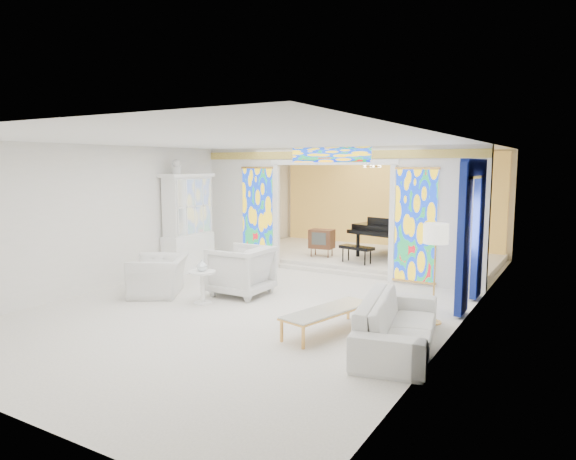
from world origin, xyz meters
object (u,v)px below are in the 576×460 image
Objects in this scene: sofa at (398,323)px; tv_console at (322,239)px; coffee_table at (328,311)px; armchair_right at (241,270)px; grand_piano at (395,229)px; armchair_left at (159,276)px; china_cabinet at (188,224)px.

sofa is 6.38m from tv_console.
armchair_right is at bearing 153.90° from coffee_table.
coffee_table is 0.64× the size of grand_piano.
armchair_left is 4.83m from tv_console.
grand_piano is (-2.13, 6.18, 0.54)m from sofa.
armchair_left is at bearing -103.81° from grand_piano.
armchair_left is 0.66× the size of coffee_table.
china_cabinet is 2.50× the size of armchair_right.
china_cabinet is 6.74m from sofa.
armchair_right is at bearing 58.83° from sofa.
grand_piano is at bearing 99.21° from coffee_table.
coffee_table is (2.54, -1.24, -0.15)m from armchair_right.
grand_piano is at bearing 41.64° from china_cabinet.
grand_piano is at bearing 121.27° from armchair_left.
tv_console is at bearing 117.60° from coffee_table.
china_cabinet reaches higher than tv_console.
armchair_right is 2.83m from coffee_table.
tv_console is at bearing -133.61° from grand_piano.
armchair_left is 0.48× the size of sofa.
armchair_right reaches higher than armchair_left.
armchair_left reaches higher than sofa.
armchair_right is at bearing -93.73° from grand_piano.
sofa is at bearing -58.72° from tv_console.
armchair_right is 1.52× the size of tv_console.
grand_piano is at bearing 7.48° from sofa.
china_cabinet is at bearing -138.37° from tv_console.
sofa is (5.11, -0.50, -0.02)m from armchair_left.
armchair_left is 4.00m from coffee_table.
armchair_right is 0.61× the size of coffee_table.
coffee_table is 5.72m from tv_console.
china_cabinet is at bearing -124.50° from grand_piano.
sofa reaches higher than coffee_table.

